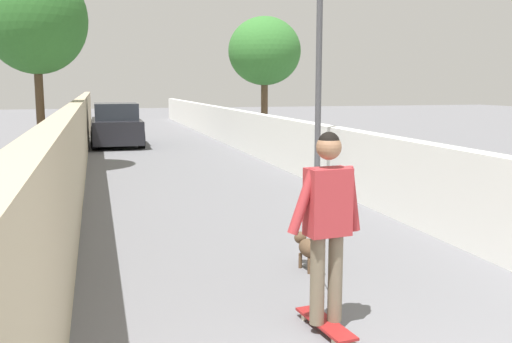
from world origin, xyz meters
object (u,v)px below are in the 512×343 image
object	(u,v)px
dog	(308,247)
tree_right_mid	(265,52)
car_near	(117,126)
lamp_post	(319,37)
tree_left_near	(35,20)
person_skateboarder	(328,213)
skateboard	(325,324)

from	to	relation	value
dog	tree_right_mid	bearing A→B (deg)	-14.50
car_near	lamp_post	bearing A→B (deg)	-161.65
tree_left_near	tree_right_mid	world-z (taller)	tree_left_near
car_near	dog	bearing A→B (deg)	-173.75
person_skateboarder	car_near	bearing A→B (deg)	4.08
tree_right_mid	skateboard	distance (m)	17.60
tree_right_mid	dog	distance (m)	15.86
lamp_post	person_skateboarder	bearing A→B (deg)	159.08
tree_left_near	skateboard	bearing A→B (deg)	-163.19
lamp_post	car_near	distance (m)	11.53
tree_left_near	person_skateboarder	bearing A→B (deg)	-163.19
lamp_post	dog	distance (m)	5.63
skateboard	dog	bearing A→B (deg)	-15.51
tree_left_near	tree_right_mid	distance (m)	9.68
tree_right_mid	car_near	size ratio (longest dim) A/B	1.24
person_skateboarder	tree_right_mid	bearing A→B (deg)	-14.60
tree_right_mid	skateboard	bearing A→B (deg)	165.40
skateboard	car_near	size ratio (longest dim) A/B	0.21
tree_right_mid	person_skateboarder	bearing A→B (deg)	165.40
skateboard	dog	distance (m)	1.74
person_skateboarder	dog	bearing A→B (deg)	-15.51
tree_left_near	tree_right_mid	xyz separation A→B (m)	(6.00, -7.59, -0.31)
dog	person_skateboarder	bearing A→B (deg)	164.49
skateboard	tree_right_mid	bearing A→B (deg)	-14.60
dog	car_near	size ratio (longest dim) A/B	0.51
tree_left_near	skateboard	world-z (taller)	tree_left_near
tree_right_mid	skateboard	xyz separation A→B (m)	(-16.71, 4.35, -3.38)
lamp_post	car_near	size ratio (longest dim) A/B	1.19
skateboard	tree_left_near	bearing A→B (deg)	16.81
dog	skateboard	bearing A→B (deg)	164.49
lamp_post	skateboard	distance (m)	7.25
skateboard	car_near	xyz separation A→B (m)	(16.86, 1.20, 0.65)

